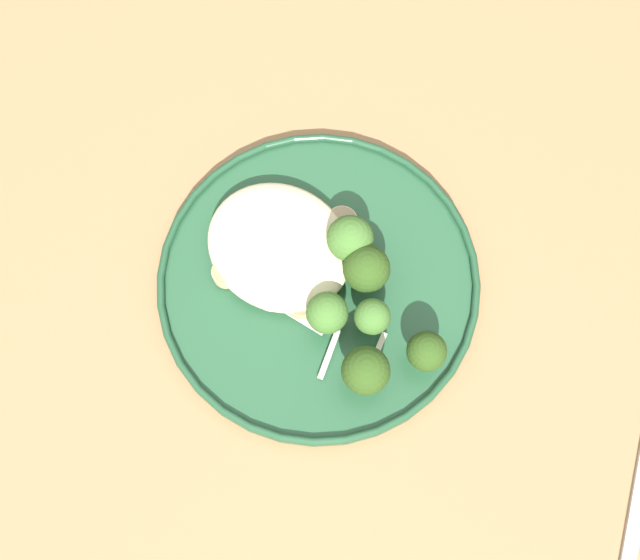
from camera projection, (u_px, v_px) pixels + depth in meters
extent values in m
plane|color=#665B51|center=(332.00, 386.00, 1.47)|extent=(6.00, 6.00, 0.00)
cube|color=#9E754C|center=(343.00, 259.00, 0.78)|extent=(1.40, 1.00, 0.04)
cylinder|color=#235133|center=(320.00, 285.00, 0.75)|extent=(0.29, 0.29, 0.01)
torus|color=#204B2E|center=(320.00, 282.00, 0.74)|extent=(0.29, 0.29, 0.01)
ellipsoid|color=beige|center=(279.00, 247.00, 0.74)|extent=(0.13, 0.12, 0.03)
cylinder|color=beige|center=(342.00, 223.00, 0.75)|extent=(0.03, 0.03, 0.01)
cylinder|color=#988766|center=(342.00, 220.00, 0.74)|extent=(0.03, 0.03, 0.00)
cylinder|color=beige|center=(272.00, 293.00, 0.73)|extent=(0.03, 0.03, 0.01)
cylinder|color=#988766|center=(272.00, 291.00, 0.72)|extent=(0.03, 0.03, 0.00)
cylinder|color=beige|center=(328.00, 268.00, 0.73)|extent=(0.02, 0.02, 0.02)
cylinder|color=#988766|center=(328.00, 265.00, 0.73)|extent=(0.02, 0.02, 0.00)
cylinder|color=#DBB77A|center=(273.00, 243.00, 0.74)|extent=(0.02, 0.02, 0.01)
cylinder|color=#8E774F|center=(272.00, 240.00, 0.74)|extent=(0.02, 0.02, 0.00)
cylinder|color=#E5C689|center=(226.00, 274.00, 0.73)|extent=(0.02, 0.02, 0.01)
cylinder|color=#958159|center=(225.00, 271.00, 0.73)|extent=(0.02, 0.02, 0.00)
cylinder|color=#DBB77A|center=(251.00, 228.00, 0.75)|extent=(0.02, 0.02, 0.02)
cylinder|color=#8E774F|center=(251.00, 225.00, 0.74)|extent=(0.02, 0.02, 0.00)
cylinder|color=#DBB77A|center=(297.00, 299.00, 0.73)|extent=(0.03, 0.03, 0.01)
cylinder|color=#8E774F|center=(296.00, 297.00, 0.72)|extent=(0.03, 0.03, 0.00)
cylinder|color=#89A356|center=(371.00, 324.00, 0.72)|extent=(0.02, 0.02, 0.03)
sphere|color=#42702D|center=(372.00, 317.00, 0.70)|extent=(0.03, 0.03, 0.03)
cylinder|color=#89A356|center=(327.00, 320.00, 0.72)|extent=(0.02, 0.02, 0.02)
sphere|color=#42702D|center=(327.00, 313.00, 0.70)|extent=(0.04, 0.04, 0.04)
cylinder|color=#89A356|center=(423.00, 357.00, 0.71)|extent=(0.02, 0.02, 0.02)
sphere|color=#2D4C19|center=(427.00, 351.00, 0.69)|extent=(0.03, 0.03, 0.03)
cylinder|color=#7A994C|center=(365.00, 278.00, 0.73)|extent=(0.02, 0.02, 0.02)
sphere|color=#2D4C19|center=(367.00, 269.00, 0.71)|extent=(0.04, 0.04, 0.04)
cylinder|color=#89A356|center=(364.00, 377.00, 0.71)|extent=(0.02, 0.02, 0.03)
sphere|color=#2D4C19|center=(366.00, 371.00, 0.68)|extent=(0.04, 0.04, 0.04)
cylinder|color=#89A356|center=(349.00, 248.00, 0.74)|extent=(0.01, 0.01, 0.02)
sphere|color=#42702D|center=(350.00, 238.00, 0.72)|extent=(0.04, 0.04, 0.04)
cube|color=silver|center=(329.00, 354.00, 0.72)|extent=(0.02, 0.05, 0.00)
cube|color=silver|center=(305.00, 322.00, 0.73)|extent=(0.04, 0.01, 0.00)
cube|color=silver|center=(373.00, 361.00, 0.72)|extent=(0.02, 0.05, 0.00)
cube|color=silver|center=(636.00, 512.00, 0.69)|extent=(0.06, 0.15, 0.00)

